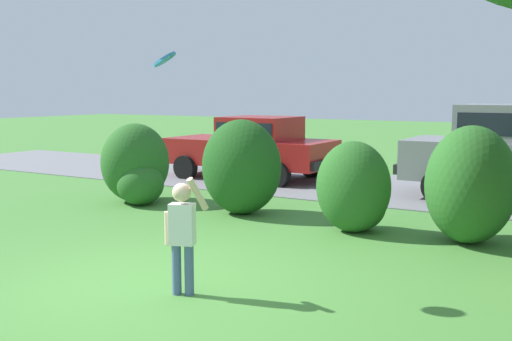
% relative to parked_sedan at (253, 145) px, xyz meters
% --- Properties ---
extents(ground_plane, '(80.00, 80.00, 0.00)m').
position_rel_parked_sedan_xyz_m(ground_plane, '(3.26, -7.73, -0.85)').
color(ground_plane, '#478438').
extents(driveway_strip, '(28.00, 4.40, 0.02)m').
position_rel_parked_sedan_xyz_m(driveway_strip, '(3.26, 0.11, -0.84)').
color(driveway_strip, slate).
rests_on(driveway_strip, ground).
extents(shrub_near_tree, '(1.44, 1.41, 1.55)m').
position_rel_parked_sedan_xyz_m(shrub_near_tree, '(-0.34, -3.93, -0.14)').
color(shrub_near_tree, '#286023').
rests_on(shrub_near_tree, ground).
extents(shrub_centre_left, '(1.46, 1.26, 1.69)m').
position_rel_parked_sedan_xyz_m(shrub_centre_left, '(2.07, -3.88, -0.00)').
color(shrub_centre_left, '#1E511C').
rests_on(shrub_centre_left, ground).
extents(shrub_centre, '(1.17, 1.08, 1.42)m').
position_rel_parked_sedan_xyz_m(shrub_centre, '(4.30, -4.17, -0.22)').
color(shrub_centre, '#286023').
rests_on(shrub_centre, ground).
extents(shrub_centre_right, '(1.27, 1.48, 1.69)m').
position_rel_parked_sedan_xyz_m(shrub_centre_right, '(5.98, -3.99, -0.00)').
color(shrub_centre_right, '#286023').
rests_on(shrub_centre_right, ground).
extents(parked_sedan, '(4.40, 2.10, 1.56)m').
position_rel_parked_sedan_xyz_m(parked_sedan, '(0.00, 0.00, 0.00)').
color(parked_sedan, maroon).
rests_on(parked_sedan, ground).
extents(child_thrower, '(0.40, 0.36, 1.29)m').
position_rel_parked_sedan_xyz_m(child_thrower, '(3.79, -7.87, -0.13)').
color(child_thrower, '#4C608C').
rests_on(child_thrower, ground).
extents(frisbee, '(0.29, 0.28, 0.22)m').
position_rel_parked_sedan_xyz_m(frisbee, '(3.41, -7.63, 1.66)').
color(frisbee, '#337FDB').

